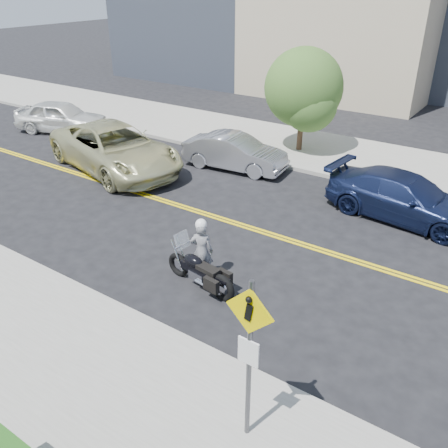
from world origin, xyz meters
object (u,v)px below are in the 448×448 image
suv (115,148)px  parked_car_blue (404,197)px  parked_car_silver (235,152)px  parked_car_white (61,117)px  motorcycle (200,264)px  motorcyclist (202,249)px  pedestrian_sign (249,348)px

suv → parked_car_blue: bearing=-64.9°
parked_car_blue → suv: bearing=107.3°
suv → parked_car_silver: suv is taller
parked_car_silver → parked_car_blue: (6.68, -0.63, 0.03)m
parked_car_silver → suv: bearing=119.4°
suv → parked_car_white: suv is taller
motorcycle → parked_car_silver: (-3.69, 7.17, 0.04)m
parked_car_white → parked_car_blue: parked_car_white is taller
motorcycle → parked_car_blue: parked_car_blue is taller
suv → parked_car_white: 6.22m
parked_car_silver → parked_car_blue: bearing=-101.5°
parked_car_white → parked_car_silver: bearing=-107.1°
motorcyclist → suv: size_ratio=0.27×
motorcyclist → motorcycle: 0.43m
motorcyclist → parked_car_blue: motorcyclist is taller
motorcycle → parked_car_white: 14.84m
parked_car_white → parked_car_silver: size_ratio=1.07×
suv → parked_car_silver: size_ratio=1.53×
suv → parked_car_blue: (10.45, 2.06, -0.16)m
pedestrian_sign → parked_car_silver: bearing=124.1°
suv → parked_car_blue: size_ratio=1.28×
pedestrian_sign → parked_car_blue: size_ratio=0.62×
suv → parked_car_white: size_ratio=1.43×
suv → parked_car_white: bearing=84.1°
parked_car_white → motorcyclist: bearing=-136.1°
motorcyclist → parked_car_blue: (3.18, 6.20, -0.12)m
suv → parked_car_blue: suv is taller
motorcycle → parked_car_blue: (2.99, 6.54, 0.07)m
pedestrian_sign → parked_car_silver: (-6.91, 10.20, -1.29)m
suv → parked_car_silver: (3.77, 2.69, -0.19)m
motorcycle → suv: suv is taller
motorcyclist → parked_car_silver: 7.68m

